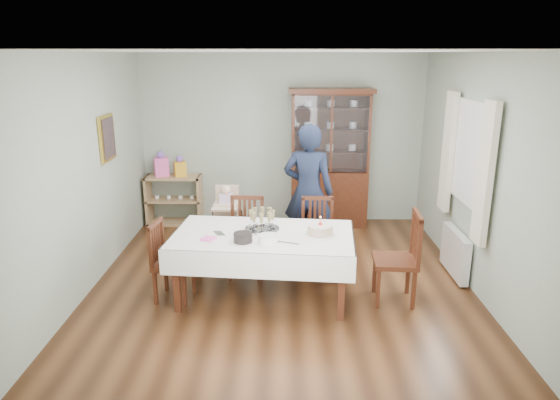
{
  "coord_description": "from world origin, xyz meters",
  "views": [
    {
      "loc": [
        0.02,
        -5.48,
        2.67
      ],
      "look_at": [
        -0.02,
        0.2,
        1.01
      ],
      "focal_mm": 32.0,
      "sensor_mm": 36.0,
      "label": 1
    }
  ],
  "objects_px": {
    "sideboard": "(174,200)",
    "champagne_tray": "(262,224)",
    "chair_end_right": "(396,275)",
    "chair_far_left": "(246,252)",
    "china_cabinet": "(330,156)",
    "gift_bag_pink": "(161,165)",
    "chair_far_right": "(317,251)",
    "gift_bag_orange": "(180,167)",
    "chair_end_left": "(173,276)",
    "woman": "(308,192)",
    "dining_table": "(263,265)",
    "high_chair": "(227,227)",
    "birthday_cake": "(320,230)"
  },
  "relations": [
    {
      "from": "china_cabinet",
      "to": "gift_bag_pink",
      "type": "distance_m",
      "value": 2.67
    },
    {
      "from": "chair_far_right",
      "to": "gift_bag_orange",
      "type": "bearing_deg",
      "value": 139.02
    },
    {
      "from": "birthday_cake",
      "to": "gift_bag_pink",
      "type": "height_order",
      "value": "gift_bag_pink"
    },
    {
      "from": "sideboard",
      "to": "woman",
      "type": "bearing_deg",
      "value": -32.98
    },
    {
      "from": "chair_far_left",
      "to": "chair_far_right",
      "type": "relative_size",
      "value": 1.03
    },
    {
      "from": "champagne_tray",
      "to": "gift_bag_orange",
      "type": "bearing_deg",
      "value": 120.07
    },
    {
      "from": "chair_far_right",
      "to": "woman",
      "type": "height_order",
      "value": "woman"
    },
    {
      "from": "chair_end_right",
      "to": "chair_end_left",
      "type": "bearing_deg",
      "value": -86.59
    },
    {
      "from": "chair_far_right",
      "to": "chair_end_left",
      "type": "xyz_separation_m",
      "value": [
        -1.67,
        -0.75,
        -0.01
      ]
    },
    {
      "from": "sideboard",
      "to": "champagne_tray",
      "type": "bearing_deg",
      "value": -57.91
    },
    {
      "from": "dining_table",
      "to": "chair_end_right",
      "type": "xyz_separation_m",
      "value": [
        1.48,
        -0.1,
        -0.08
      ]
    },
    {
      "from": "chair_end_left",
      "to": "gift_bag_pink",
      "type": "xyz_separation_m",
      "value": [
        -0.7,
        2.6,
        0.71
      ]
    },
    {
      "from": "chair_far_right",
      "to": "chair_end_left",
      "type": "bearing_deg",
      "value": -155.08
    },
    {
      "from": "woman",
      "to": "gift_bag_orange",
      "type": "distance_m",
      "value": 2.39
    },
    {
      "from": "chair_end_left",
      "to": "chair_far_left",
      "type": "bearing_deg",
      "value": -41.92
    },
    {
      "from": "dining_table",
      "to": "gift_bag_orange",
      "type": "bearing_deg",
      "value": 119.15
    },
    {
      "from": "dining_table",
      "to": "champagne_tray",
      "type": "relative_size",
      "value": 5.33
    },
    {
      "from": "chair_end_right",
      "to": "birthday_cake",
      "type": "xyz_separation_m",
      "value": [
        -0.85,
        0.05,
        0.51
      ]
    },
    {
      "from": "gift_bag_orange",
      "to": "gift_bag_pink",
      "type": "bearing_deg",
      "value": 180.0
    },
    {
      "from": "chair_end_left",
      "to": "high_chair",
      "type": "bearing_deg",
      "value": -11.67
    },
    {
      "from": "high_chair",
      "to": "china_cabinet",
      "type": "bearing_deg",
      "value": 41.66
    },
    {
      "from": "china_cabinet",
      "to": "chair_far_right",
      "type": "distance_m",
      "value": 2.06
    },
    {
      "from": "dining_table",
      "to": "high_chair",
      "type": "distance_m",
      "value": 1.39
    },
    {
      "from": "chair_far_left",
      "to": "chair_far_right",
      "type": "xyz_separation_m",
      "value": [
        0.9,
        0.08,
        -0.01
      ]
    },
    {
      "from": "china_cabinet",
      "to": "champagne_tray",
      "type": "distance_m",
      "value": 2.62
    },
    {
      "from": "chair_end_left",
      "to": "dining_table",
      "type": "bearing_deg",
      "value": -78.9
    },
    {
      "from": "china_cabinet",
      "to": "gift_bag_pink",
      "type": "relative_size",
      "value": 5.39
    },
    {
      "from": "birthday_cake",
      "to": "high_chair",
      "type": "bearing_deg",
      "value": 131.61
    },
    {
      "from": "gift_bag_pink",
      "to": "chair_end_right",
      "type": "bearing_deg",
      "value": -39.56
    },
    {
      "from": "gift_bag_pink",
      "to": "gift_bag_orange",
      "type": "distance_m",
      "value": 0.3
    },
    {
      "from": "chair_far_right",
      "to": "gift_bag_pink",
      "type": "distance_m",
      "value": 3.09
    },
    {
      "from": "chair_end_right",
      "to": "gift_bag_orange",
      "type": "bearing_deg",
      "value": -128.13
    },
    {
      "from": "dining_table",
      "to": "china_cabinet",
      "type": "distance_m",
      "value": 2.81
    },
    {
      "from": "china_cabinet",
      "to": "chair_far_left",
      "type": "bearing_deg",
      "value": -121.61
    },
    {
      "from": "sideboard",
      "to": "dining_table",
      "type": "bearing_deg",
      "value": -58.89
    },
    {
      "from": "champagne_tray",
      "to": "gift_bag_orange",
      "type": "relative_size",
      "value": 1.18
    },
    {
      "from": "china_cabinet",
      "to": "gift_bag_pink",
      "type": "xyz_separation_m",
      "value": [
        -2.67,
        0.0,
        -0.14
      ]
    },
    {
      "from": "dining_table",
      "to": "champagne_tray",
      "type": "bearing_deg",
      "value": 97.26
    },
    {
      "from": "sideboard",
      "to": "chair_far_left",
      "type": "xyz_separation_m",
      "value": [
        1.31,
        -1.96,
        -0.11
      ]
    },
    {
      "from": "sideboard",
      "to": "birthday_cake",
      "type": "height_order",
      "value": "birthday_cake"
    },
    {
      "from": "china_cabinet",
      "to": "gift_bag_orange",
      "type": "bearing_deg",
      "value": 179.96
    },
    {
      "from": "china_cabinet",
      "to": "chair_far_left",
      "type": "distance_m",
      "value": 2.42
    },
    {
      "from": "dining_table",
      "to": "gift_bag_orange",
      "type": "distance_m",
      "value": 2.96
    },
    {
      "from": "champagne_tray",
      "to": "chair_end_left",
      "type": "bearing_deg",
      "value": -169.65
    },
    {
      "from": "chair_far_right",
      "to": "chair_end_left",
      "type": "relative_size",
      "value": 1.04
    },
    {
      "from": "chair_end_right",
      "to": "chair_far_left",
      "type": "bearing_deg",
      "value": -107.92
    },
    {
      "from": "chair_far_right",
      "to": "gift_bag_orange",
      "type": "height_order",
      "value": "gift_bag_orange"
    },
    {
      "from": "chair_far_right",
      "to": "chair_end_left",
      "type": "height_order",
      "value": "chair_far_right"
    },
    {
      "from": "chair_end_left",
      "to": "chair_far_right",
      "type": "bearing_deg",
      "value": -58.35
    },
    {
      "from": "champagne_tray",
      "to": "china_cabinet",
      "type": "bearing_deg",
      "value": 68.17
    }
  ]
}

